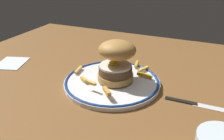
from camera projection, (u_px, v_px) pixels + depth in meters
ground_plane at (93, 92)px, 67.32cm from camera, size 110.81×107.19×4.00cm
dinner_plate at (112, 82)px, 67.08cm from camera, size 27.70×27.70×1.60cm
burger at (116, 59)px, 64.64cm from camera, size 12.32×12.67×11.98cm
fries_pile at (116, 72)px, 69.81cm from camera, size 23.00×25.17×2.34cm
knife at (195, 104)px, 57.94cm from camera, size 18.01×1.91×0.70cm
napkin at (11, 63)px, 80.74cm from camera, size 11.94×12.98×0.40cm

